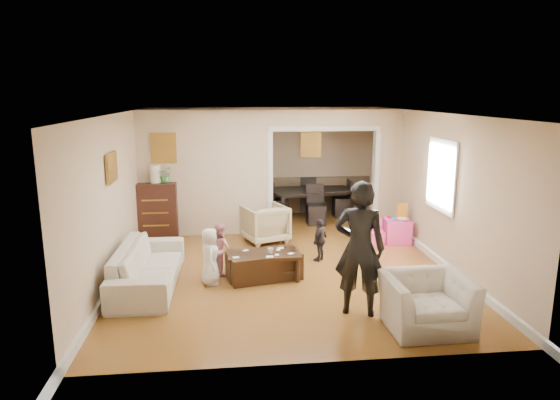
{
  "coord_description": "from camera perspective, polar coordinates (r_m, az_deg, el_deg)",
  "views": [
    {
      "loc": [
        -0.91,
        -8.38,
        2.93
      ],
      "look_at": [
        0.0,
        0.2,
        1.05
      ],
      "focal_mm": 31.57,
      "sensor_mm": 36.0,
      "label": 1
    }
  ],
  "objects": [
    {
      "name": "dresser",
      "position": [
        10.43,
        -14.05,
        -1.15
      ],
      "size": [
        0.83,
        0.47,
        1.15
      ],
      "primitive_type": "cube",
      "color": "#34150F",
      "rests_on": "ground"
    },
    {
      "name": "adult_person",
      "position": [
        6.62,
        9.2,
        -5.56
      ],
      "size": [
        0.78,
        0.64,
        1.83
      ],
      "primitive_type": "imported",
      "rotation": [
        0.0,
        0.0,
        2.8
      ],
      "color": "black",
      "rests_on": "ground"
    },
    {
      "name": "child_toddler",
      "position": [
        8.77,
        4.65,
        -4.62
      ],
      "size": [
        0.42,
        0.47,
        0.77
      ],
      "primitive_type": "imported",
      "rotation": [
        0.0,
        0.0,
        -2.22
      ],
      "color": "black",
      "rests_on": "ground"
    },
    {
      "name": "coffee_table",
      "position": [
        7.98,
        -1.85,
        -7.59
      ],
      "size": [
        1.25,
        0.82,
        0.43
      ],
      "primitive_type": "cube",
      "rotation": [
        0.0,
        0.0,
        0.23
      ],
      "color": "#392012",
      "rests_on": "ground"
    },
    {
      "name": "child_kneel_b",
      "position": [
        8.18,
        -6.94,
        -5.62
      ],
      "size": [
        0.5,
        0.52,
        0.85
      ],
      "primitive_type": "imported",
      "rotation": [
        0.0,
        0.0,
        2.15
      ],
      "color": "#D28388",
      "rests_on": "ground"
    },
    {
      "name": "cereal_box",
      "position": [
        10.13,
        13.97,
        -1.22
      ],
      "size": [
        0.21,
        0.09,
        0.3
      ],
      "primitive_type": "cube",
      "rotation": [
        0.0,
        0.0,
        -0.1
      ],
      "color": "gold",
      "rests_on": "play_table"
    },
    {
      "name": "coffee_cup",
      "position": [
        7.86,
        -1.11,
        -5.91
      ],
      "size": [
        0.11,
        0.11,
        0.09
      ],
      "primitive_type": "imported",
      "rotation": [
        0.0,
        0.0,
        0.23
      ],
      "color": "silver",
      "rests_on": "coffee_table"
    },
    {
      "name": "partition_header",
      "position": [
        10.39,
        5.18,
        9.45
      ],
      "size": [
        2.22,
        0.18,
        0.35
      ],
      "primitive_type": "cube",
      "color": "#C1AB8D",
      "rests_on": "partition_right"
    },
    {
      "name": "framed_art_alcove",
      "position": [
        12.05,
        3.59,
        6.4
      ],
      "size": [
        0.45,
        0.03,
        0.55
      ],
      "primitive_type": "cube",
      "color": "brown"
    },
    {
      "name": "partition_right",
      "position": [
        10.85,
        12.21,
        3.37
      ],
      "size": [
        0.55,
        0.18,
        2.6
      ],
      "primitive_type": "cube",
      "color": "#C1AB8D",
      "rests_on": "ground"
    },
    {
      "name": "armchair_back",
      "position": [
        9.87,
        -1.75,
        -2.73
      ],
      "size": [
        1.03,
        1.04,
        0.74
      ],
      "primitive_type": "imported",
      "rotation": [
        0.0,
        0.0,
        3.5
      ],
      "color": "tan",
      "rests_on": "ground"
    },
    {
      "name": "window_pane",
      "position": [
        8.88,
        18.25,
        2.73
      ],
      "size": [
        0.03,
        0.95,
        1.1
      ],
      "primitive_type": "cube",
      "color": "white",
      "rests_on": "ground"
    },
    {
      "name": "play_table",
      "position": [
        10.1,
        13.41,
        -3.52
      ],
      "size": [
        0.54,
        0.54,
        0.48
      ],
      "primitive_type": "cube",
      "rotation": [
        0.0,
        0.0,
        -0.1
      ],
      "color": "#F4409D",
      "rests_on": "ground"
    },
    {
      "name": "sofa",
      "position": [
        7.91,
        -15.01,
        -7.36
      ],
      "size": [
        0.91,
        2.24,
        0.65
      ],
      "primitive_type": "imported",
      "rotation": [
        0.0,
        0.0,
        1.55
      ],
      "color": "beige",
      "rests_on": "ground"
    },
    {
      "name": "framed_art_sofa_wall",
      "position": [
        8.07,
        -18.92,
        3.58
      ],
      "size": [
        0.03,
        0.55,
        0.4
      ],
      "primitive_type": "cube",
      "color": "brown"
    },
    {
      "name": "partition_left",
      "position": [
        10.32,
        -8.57,
        3.06
      ],
      "size": [
        2.75,
        0.18,
        2.6
      ],
      "primitive_type": "cube",
      "color": "#C1AB8D",
      "rests_on": "ground"
    },
    {
      "name": "potted_plant",
      "position": [
        10.26,
        -13.16,
        2.89
      ],
      "size": [
        0.3,
        0.26,
        0.33
      ],
      "primitive_type": "imported",
      "color": "#367433",
      "rests_on": "dresser"
    },
    {
      "name": "child_kneel_a",
      "position": [
        7.75,
        -8.1,
        -6.49
      ],
      "size": [
        0.31,
        0.45,
        0.9
      ],
      "primitive_type": "imported",
      "rotation": [
        0.0,
        0.0,
        1.62
      ],
      "color": "white",
      "rests_on": "ground"
    },
    {
      "name": "dining_table",
      "position": [
        11.83,
        3.63,
        -0.38
      ],
      "size": [
        2.14,
        1.5,
        0.68
      ],
      "primitive_type": "imported",
      "rotation": [
        0.0,
        0.0,
        0.23
      ],
      "color": "black",
      "rests_on": "ground"
    },
    {
      "name": "table_lamp",
      "position": [
        10.28,
        -14.27,
        2.94
      ],
      "size": [
        0.22,
        0.22,
        0.36
      ],
      "primitive_type": "cylinder",
      "color": "#F0E1C3",
      "rests_on": "dresser"
    },
    {
      "name": "floor",
      "position": [
        8.92,
        0.14,
        -6.87
      ],
      "size": [
        7.0,
        7.0,
        0.0
      ],
      "primitive_type": "plane",
      "color": "#9F6729",
      "rests_on": "ground"
    },
    {
      "name": "toy_block",
      "position": [
        10.1,
        12.61,
        -1.93
      ],
      "size": [
        0.09,
        0.08,
        0.05
      ],
      "primitive_type": "cube",
      "rotation": [
        0.0,
        0.0,
        0.25
      ],
      "color": "red",
      "rests_on": "play_table"
    },
    {
      "name": "craft_papers",
      "position": [
        7.89,
        -1.42,
        -6.16
      ],
      "size": [
        1.0,
        0.5,
        0.0
      ],
      "color": "white",
      "rests_on": "coffee_table"
    },
    {
      "name": "cyan_cup",
      "position": [
        9.95,
        13.04,
        -2.08
      ],
      "size": [
        0.08,
        0.08,
        0.08
      ],
      "primitive_type": "cylinder",
      "color": "teal",
      "rests_on": "play_table"
    },
    {
      "name": "framed_art_partition",
      "position": [
        10.22,
        -13.34,
        5.89
      ],
      "size": [
        0.45,
        0.03,
        0.55
      ],
      "primitive_type": "cube",
      "color": "brown",
      "rests_on": "partition_left"
    },
    {
      "name": "armchair_front",
      "position": [
        6.6,
        16.6,
        -11.32
      ],
      "size": [
        1.07,
        0.94,
        0.68
      ],
      "primitive_type": "imported",
      "rotation": [
        0.0,
        0.0,
        0.02
      ],
      "color": "beige",
      "rests_on": "ground"
    },
    {
      "name": "play_bowl",
      "position": [
        9.94,
        13.98,
        -2.22
      ],
      "size": [
        0.24,
        0.24,
        0.05
      ],
      "primitive_type": "imported",
      "rotation": [
        0.0,
        0.0,
        -0.1
      ],
      "color": "silver",
      "rests_on": "play_table"
    }
  ]
}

